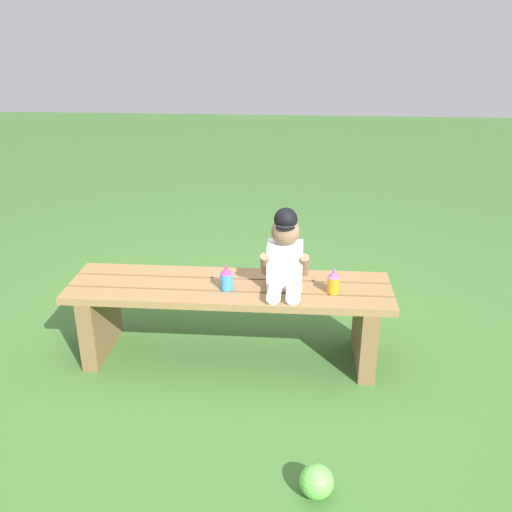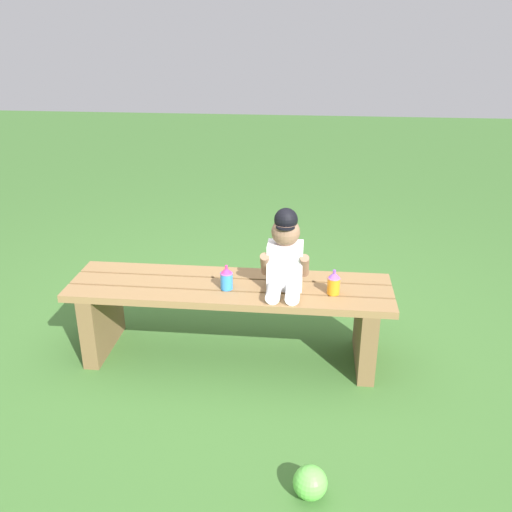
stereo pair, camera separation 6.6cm
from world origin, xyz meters
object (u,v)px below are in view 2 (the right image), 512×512
(child_figure, at_px, (285,255))
(park_bench, at_px, (230,307))
(sippy_cup_right, at_px, (334,283))
(toy_ball, at_px, (310,483))
(sippy_cup_left, at_px, (227,278))

(child_figure, bearing_deg, park_bench, 177.11)
(park_bench, height_order, sippy_cup_right, sippy_cup_right)
(sippy_cup_right, xyz_separation_m, toy_ball, (-0.08, -0.85, -0.40))
(park_bench, bearing_deg, sippy_cup_left, -99.17)
(sippy_cup_right, bearing_deg, child_figure, 171.48)
(park_bench, height_order, toy_ball, park_bench)
(sippy_cup_left, xyz_separation_m, sippy_cup_right, (0.51, 0.00, 0.00))
(park_bench, relative_size, sippy_cup_right, 12.89)
(park_bench, xyz_separation_m, sippy_cup_left, (-0.01, -0.05, 0.18))
(child_figure, relative_size, toy_ball, 3.18)
(park_bench, relative_size, toy_ball, 12.54)
(child_figure, xyz_separation_m, toy_ball, (0.15, -0.89, -0.52))
(toy_ball, bearing_deg, child_figure, 99.69)
(child_figure, bearing_deg, sippy_cup_right, -8.52)
(sippy_cup_right, bearing_deg, sippy_cup_left, 180.00)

